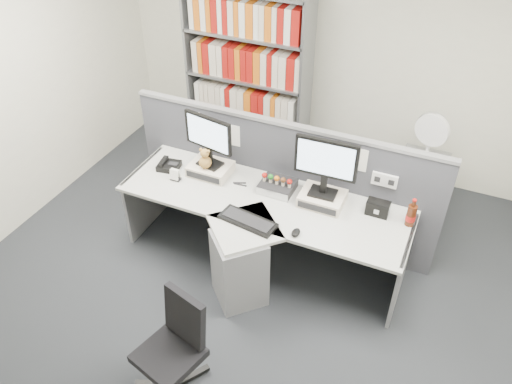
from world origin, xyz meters
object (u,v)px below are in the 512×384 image
at_px(mouse, 296,233).
at_px(desk_fan, 431,133).
at_px(monitor_left, 208,137).
at_px(keyboard, 248,221).
at_px(cola_bottle, 411,215).
at_px(desk, 253,237).
at_px(desk_calendar, 175,175).
at_px(desktop_pc, 277,186).
at_px(speaker, 378,208).
at_px(filing_cabinet, 417,192).
at_px(office_chair, 175,346).
at_px(desk_phone, 169,165).
at_px(shelving_unit, 248,81).
at_px(monitor_right, 326,163).

height_order(mouse, desk_fan, desk_fan).
xyz_separation_m(monitor_left, keyboard, (0.62, -0.50, -0.39)).
distance_m(keyboard, desk_fan, 1.95).
distance_m(mouse, cola_bottle, 0.96).
relative_size(desk, desk_calendar, 22.94).
bearing_deg(cola_bottle, desktop_pc, -179.58).
bearing_deg(desk_fan, speaker, -103.88).
bearing_deg(monitor_left, filing_cabinet, 29.24).
bearing_deg(monitor_left, keyboard, -38.89).
distance_m(desk, desk_fan, 1.93).
distance_m(desk_calendar, speaker, 1.84).
xyz_separation_m(desktop_pc, desk_calendar, (-0.92, -0.24, 0.01)).
height_order(desktop_pc, keyboard, desktop_pc).
relative_size(desk, office_chair, 3.03).
bearing_deg(desktop_pc, desk_fan, 41.24).
relative_size(monitor_left, keyboard, 0.98).
bearing_deg(cola_bottle, monitor_left, -179.30).
distance_m(desk_phone, desk_calendar, 0.21).
bearing_deg(keyboard, desk_fan, 51.61).
xyz_separation_m(cola_bottle, shelving_unit, (-2.14, 1.44, 0.16)).
bearing_deg(monitor_right, speaker, 5.75).
relative_size(monitor_left, office_chair, 0.59).
bearing_deg(desk_phone, desk, -15.99).
height_order(desk, desk_calendar, desk_calendar).
bearing_deg(desk_fan, keyboard, -128.39).
height_order(desk_calendar, filing_cabinet, desk_calendar).
bearing_deg(filing_cabinet, desk_fan, -90.00).
xyz_separation_m(monitor_right, desktop_pc, (-0.43, 0.01, -0.38)).
distance_m(desktop_pc, office_chair, 1.69).
relative_size(desk_calendar, filing_cabinet, 0.16).
relative_size(desk_phone, shelving_unit, 0.11).
relative_size(keyboard, shelving_unit, 0.26).
bearing_deg(monitor_right, desktop_pc, 178.13).
xyz_separation_m(monitor_right, filing_cabinet, (0.72, 1.02, -0.79)).
bearing_deg(filing_cabinet, desk_calendar, -149.00).
height_order(cola_bottle, filing_cabinet, cola_bottle).
bearing_deg(desk_calendar, desktop_pc, 14.48).
xyz_separation_m(keyboard, cola_bottle, (1.24, 0.52, 0.08)).
height_order(mouse, office_chair, office_chair).
distance_m(speaker, shelving_unit, 2.35).
bearing_deg(keyboard, office_chair, -92.06).
relative_size(monitor_right, mouse, 5.07).
bearing_deg(office_chair, desk, 88.18).
bearing_deg(monitor_left, shelving_unit, 101.00).
distance_m(desktop_pc, desk_phone, 1.08).
bearing_deg(mouse, desk_calendar, 168.90).
distance_m(monitor_left, office_chair, 1.86).
bearing_deg(keyboard, monitor_left, 141.11).
distance_m(desktop_pc, mouse, 0.61).
xyz_separation_m(desktop_pc, desk_fan, (1.14, 1.00, 0.28)).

